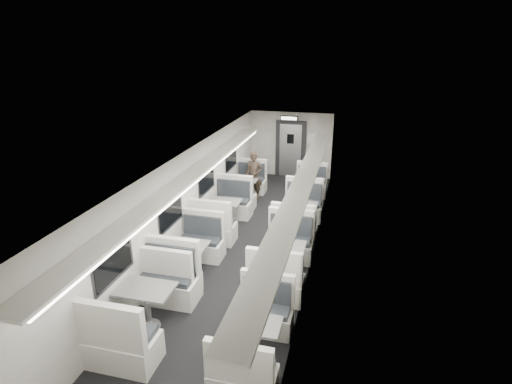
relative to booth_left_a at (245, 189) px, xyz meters
The scene contains 19 objects.
room 3.46m from the booth_left_a, 72.68° to the right, with size 3.24×12.24×2.64m.
booth_left_a is the anchor object (origin of this frame).
booth_left_b 2.11m from the booth_left_a, 90.00° to the right, with size 1.09×2.21×1.18m.
booth_left_c 4.53m from the booth_left_a, 90.00° to the right, with size 1.03×2.08×1.11m.
booth_left_d 6.32m from the booth_left_a, 90.00° to the right, with size 1.14×2.32×1.24m.
booth_right_a 2.01m from the booth_left_a, ahead, with size 1.01×2.05×1.10m.
booth_right_b 2.71m from the booth_left_a, 42.34° to the right, with size 1.08×2.20×1.18m.
booth_right_c 4.58m from the booth_left_a, 64.12° to the right, with size 1.08×2.18×1.17m.
booth_right_d 6.88m from the booth_left_a, 73.10° to the right, with size 0.96×1.95×1.04m.
passenger 0.51m from the booth_left_a, 37.70° to the left, with size 0.56×0.37×1.54m, color black.
window_a 1.11m from the booth_left_a, 158.38° to the left, with size 0.02×1.18×0.84m, color black.
window_b 2.29m from the booth_left_a, 103.67° to the right, with size 0.02×1.18×0.84m, color black.
window_c 4.35m from the booth_left_a, 96.62° to the right, with size 0.02×1.18×0.84m, color black.
window_d 6.50m from the booth_left_a, 94.36° to the right, with size 0.02×1.18×0.84m, color black.
luggage_rack_left 3.84m from the booth_left_a, 93.99° to the right, with size 0.46×10.40×0.09m.
luggage_rack_right 4.44m from the booth_left_a, 57.38° to the right, with size 0.46×10.40×0.09m.
vestibule_door 2.98m from the booth_left_a, 69.85° to the left, with size 1.10×0.13×2.10m.
exit_sign 3.11m from the booth_left_a, 65.92° to the left, with size 0.62×0.12×0.16m.
wall_notice 3.42m from the booth_left_a, 57.18° to the left, with size 0.32×0.02×0.40m, color silver.
Camera 1 is at (2.24, -8.27, 4.74)m, focal length 28.00 mm.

